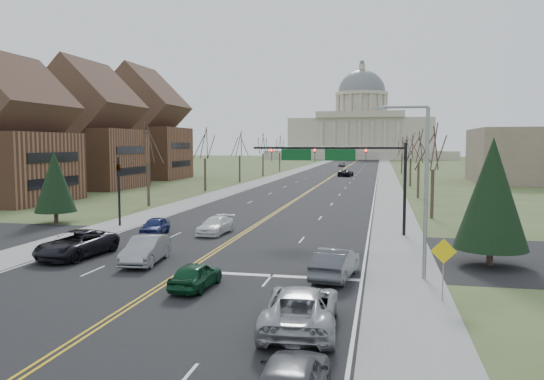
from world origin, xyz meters
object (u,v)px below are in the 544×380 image
at_px(car_nb_inner_lead, 196,275).
at_px(car_far_nb, 346,173).
at_px(car_nb_outer_second, 301,307).
at_px(car_far_sb, 342,164).
at_px(car_sb_inner_second, 216,225).
at_px(car_sb_outer_lead, 77,244).
at_px(warn_sign, 443,258).
at_px(car_nb_outer_lead, 335,263).
at_px(signal_mast, 339,161).
at_px(car_sb_inner_lead, 146,250).
at_px(car_sb_outer_second, 155,226).
at_px(signal_left, 119,183).
at_px(street_light, 421,180).

distance_m(car_nb_inner_lead, car_far_nb, 94.02).
distance_m(car_nb_outer_second, car_far_sb, 149.28).
xyz_separation_m(car_sb_inner_second, car_far_nb, (5.04, 78.47, 0.14)).
xyz_separation_m(car_sb_outer_lead, car_sb_inner_second, (5.86, 10.12, -0.16)).
bearing_deg(car_far_sb, car_nb_outer_second, -83.18).
bearing_deg(warn_sign, car_nb_outer_lead, 148.16).
bearing_deg(signal_mast, car_far_sb, 94.09).
relative_size(car_nb_outer_lead, car_far_sb, 1.08).
bearing_deg(car_far_nb, warn_sign, 104.35).
bearing_deg(car_far_sb, signal_mast, -82.70).
bearing_deg(warn_sign, car_nb_outer_second, -140.08).
relative_size(signal_mast, car_sb_inner_lead, 2.48).
bearing_deg(car_sb_inner_lead, car_sb_outer_second, 105.25).
relative_size(car_sb_inner_lead, car_sb_outer_lead, 0.83).
bearing_deg(car_nb_outer_second, signal_left, -52.76).
xyz_separation_m(signal_mast, car_sb_outer_lead, (-15.40, -12.32, -4.93)).
relative_size(car_sb_outer_lead, car_sb_outer_second, 1.48).
xyz_separation_m(car_sb_inner_lead, car_far_sb, (1.35, 139.66, -0.03)).
relative_size(car_nb_outer_lead, car_sb_inner_lead, 1.01).
height_order(car_nb_outer_lead, car_nb_outer_second, car_nb_outer_second).
distance_m(car_nb_outer_lead, car_far_sb, 141.38).
distance_m(signal_mast, car_sb_outer_lead, 20.33).
distance_m(car_nb_outer_lead, car_sb_outer_second, 18.40).
bearing_deg(car_sb_outer_second, signal_left, 136.05).
bearing_deg(car_sb_outer_second, car_nb_inner_lead, -66.30).
xyz_separation_m(signal_mast, car_nb_outer_second, (0.32, -22.31, -4.92)).
relative_size(signal_mast, warn_sign, 4.23).
bearing_deg(car_sb_inner_lead, car_nb_inner_lead, -50.35).
xyz_separation_m(street_light, car_nb_outer_lead, (-4.34, -0.85, -4.40)).
bearing_deg(car_sb_outer_lead, street_light, 2.87).
distance_m(car_sb_outer_second, car_far_nb, 80.50).
bearing_deg(car_sb_outer_lead, signal_mast, 44.79).
distance_m(street_light, car_sb_inner_lead, 16.32).
height_order(car_nb_inner_lead, car_far_nb, car_far_nb).
relative_size(car_nb_inner_lead, car_sb_inner_second, 0.85).
bearing_deg(car_nb_inner_lead, street_light, -155.07).
relative_size(car_nb_outer_second, car_far_sb, 1.31).
bearing_deg(car_nb_inner_lead, car_nb_outer_lead, -148.94).
height_order(car_nb_inner_lead, car_sb_inner_second, same).
relative_size(car_sb_inner_second, car_sb_outer_second, 1.14).
relative_size(car_sb_inner_lead, car_sb_inner_second, 1.07).
bearing_deg(car_nb_outer_lead, car_far_nb, -78.81).
distance_m(signal_left, warn_sign, 30.57).
distance_m(car_nb_inner_lead, car_far_sb, 144.45).
xyz_separation_m(car_nb_inner_lead, car_sb_outer_second, (-8.45, 14.07, 0.02)).
height_order(car_nb_outer_second, car_far_nb, car_nb_outer_second).
bearing_deg(street_light, car_nb_inner_lead, -158.69).
relative_size(car_far_nb, car_far_sb, 1.27).
xyz_separation_m(car_sb_outer_lead, car_far_nb, (10.90, 88.59, -0.02)).
distance_m(car_nb_outer_second, car_sb_outer_lead, 18.63).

